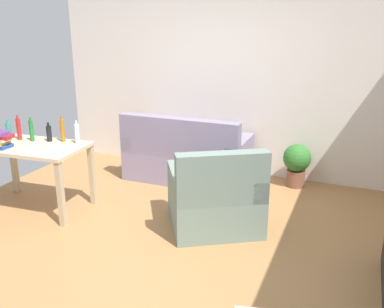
{
  "coord_description": "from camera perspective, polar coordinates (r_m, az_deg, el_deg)",
  "views": [
    {
      "loc": [
        1.71,
        -3.46,
        2.12
      ],
      "look_at": [
        0.1,
        0.5,
        0.75
      ],
      "focal_mm": 39.76,
      "sensor_mm": 36.0,
      "label": 1
    }
  ],
  "objects": [
    {
      "name": "bottle_clear",
      "position": [
        4.97,
        -15.16,
        2.67
      ],
      "size": [
        0.05,
        0.05,
        0.26
      ],
      "color": "silver",
      "rests_on": "desk"
    },
    {
      "name": "bottle_tall",
      "position": [
        5.5,
        -23.38,
        3.02
      ],
      "size": [
        0.06,
        0.06,
        0.22
      ],
      "color": "teal",
      "rests_on": "desk"
    },
    {
      "name": "bottle_dark",
      "position": [
        5.17,
        -18.63,
        2.66
      ],
      "size": [
        0.06,
        0.06,
        0.22
      ],
      "color": "black",
      "rests_on": "desk"
    },
    {
      "name": "bottle_amber",
      "position": [
        5.09,
        -16.98,
        3.06
      ],
      "size": [
        0.05,
        0.05,
        0.3
      ],
      "color": "#9E6019",
      "rests_on": "desk"
    },
    {
      "name": "armchair",
      "position": [
        4.45,
        3.18,
        -6.12
      ],
      "size": [
        1.21,
        1.19,
        0.92
      ],
      "rotation": [
        0.0,
        0.0,
        3.69
      ],
      "color": "slate",
      "rests_on": "ground_plane"
    },
    {
      "name": "ground_plane",
      "position": [
        4.41,
        -3.73,
        -11.16
      ],
      "size": [
        5.2,
        4.4,
        0.02
      ],
      "primitive_type": "cube",
      "color": "#9E7042"
    },
    {
      "name": "bottle_red",
      "position": [
        5.35,
        -22.21,
        3.15
      ],
      "size": [
        0.05,
        0.05,
        0.29
      ],
      "color": "#AD2323",
      "rests_on": "desk"
    },
    {
      "name": "bottle_green",
      "position": [
        5.23,
        -20.73,
        2.97
      ],
      "size": [
        0.05,
        0.05,
        0.28
      ],
      "color": "#1E722D",
      "rests_on": "desk"
    },
    {
      "name": "desk",
      "position": [
        5.13,
        -20.63,
        -0.04
      ],
      "size": [
        1.24,
        0.78,
        0.76
      ],
      "rotation": [
        0.0,
        0.0,
        0.06
      ],
      "color": "#C6B28E",
      "rests_on": "ground_plane"
    },
    {
      "name": "couch",
      "position": [
        5.77,
        -0.73,
        -0.51
      ],
      "size": [
        1.62,
        0.84,
        0.92
      ],
      "rotation": [
        0.0,
        0.0,
        3.14
      ],
      "color": "gray",
      "rests_on": "ground_plane"
    },
    {
      "name": "book_stack",
      "position": [
        5.11,
        -24.33,
        1.79
      ],
      "size": [
        0.27,
        0.22,
        0.18
      ],
      "color": "navy",
      "rests_on": "desk"
    },
    {
      "name": "wall_rear",
      "position": [
        5.96,
        5.38,
        10.28
      ],
      "size": [
        5.2,
        0.1,
        2.7
      ],
      "primitive_type": "cube",
      "color": "silver",
      "rests_on": "ground_plane"
    },
    {
      "name": "potted_plant",
      "position": [
        5.69,
        13.88,
        -1.08
      ],
      "size": [
        0.36,
        0.36,
        0.57
      ],
      "color": "brown",
      "rests_on": "ground_plane"
    }
  ]
}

